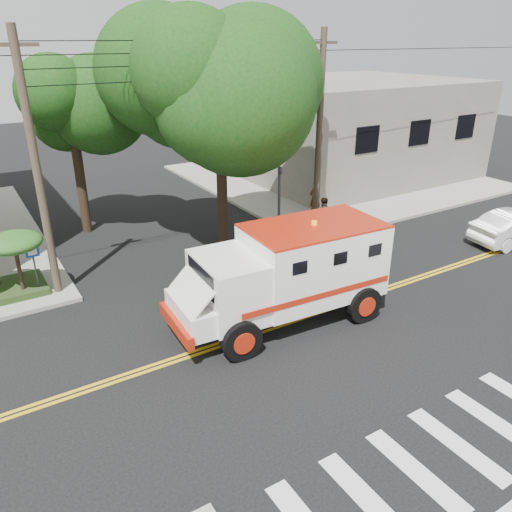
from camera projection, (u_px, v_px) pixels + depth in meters
ground at (278, 325)px, 16.23m from camera, size 100.00×100.00×0.00m
sidewalk_ne at (332, 177)px, 33.21m from camera, size 17.00×17.00×0.15m
building_right at (348, 127)px, 33.09m from camera, size 14.00×12.00×6.00m
utility_pole_left at (37, 173)px, 16.40m from camera, size 0.28×0.28×9.00m
utility_pole_right at (319, 137)px, 22.28m from camera, size 0.28×0.28×9.00m
tree_main at (233, 77)px, 19.10m from camera, size 6.08×5.70×9.85m
tree_left at (79, 109)px, 21.81m from camera, size 4.48×4.20×7.70m
tree_right at (255, 82)px, 30.32m from camera, size 4.80×4.50×8.20m
traffic_signal at (279, 198)px, 21.53m from camera, size 0.15×0.18×3.60m
accessibility_sign at (34, 262)px, 17.50m from camera, size 0.45×0.10×2.02m
armored_truck at (289, 270)px, 15.85m from camera, size 7.15×3.19×3.19m
pedestrian_a at (315, 198)px, 25.32m from camera, size 0.72×0.49×1.90m
pedestrian_b at (323, 216)px, 23.09m from camera, size 0.99×0.85×1.75m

